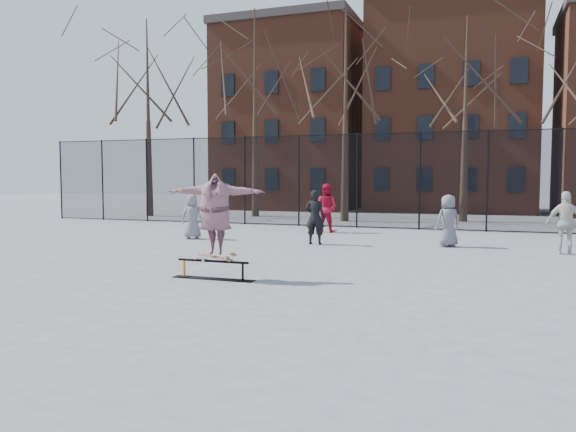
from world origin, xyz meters
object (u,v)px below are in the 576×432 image
(skater, at_px, (215,215))
(bystander_grey, at_px, (192,217))
(skate_rail, at_px, (213,272))
(bystander_extra, at_px, (448,221))
(bystander_black, at_px, (315,217))
(skateboard, at_px, (216,258))
(bystander_white, at_px, (566,223))
(bystander_red, at_px, (326,208))

(skater, relative_size, bystander_grey, 1.34)
(skate_rail, height_order, bystander_extra, bystander_extra)
(bystander_extra, bearing_deg, bystander_black, -23.89)
(skater, bearing_deg, skateboard, 0.00)
(bystander_grey, relative_size, bystander_black, 0.89)
(skate_rail, xyz_separation_m, bystander_white, (7.50, 6.79, 0.72))
(bystander_red, height_order, bystander_extra, bystander_red)
(bystander_grey, xyz_separation_m, bystander_white, (11.78, 0.09, 0.10))
(bystander_grey, distance_m, bystander_black, 4.49)
(bystander_black, bearing_deg, skateboard, 85.05)
(bystander_extra, bearing_deg, skate_rail, 25.30)
(bystander_red, bearing_deg, skate_rail, 106.03)
(bystander_white, bearing_deg, skater, 38.85)
(bystander_extra, bearing_deg, bystander_white, 134.31)
(bystander_grey, relative_size, bystander_extra, 0.96)
(skateboard, relative_size, bystander_white, 0.46)
(skateboard, relative_size, skater, 0.39)
(skateboard, bearing_deg, bystander_black, 88.77)
(bystander_black, relative_size, bystander_red, 0.92)
(bystander_grey, bearing_deg, bystander_white, 156.99)
(bystander_black, xyz_separation_m, bystander_red, (-0.76, 3.96, 0.07))
(bystander_red, bearing_deg, bystander_grey, 59.35)
(skateboard, distance_m, bystander_grey, 7.99)
(bystander_red, bearing_deg, skateboard, 106.40)
(bystander_black, bearing_deg, skater, 85.05)
(skate_rail, bearing_deg, bystander_black, 88.16)
(skater, xyz_separation_m, bystander_black, (0.14, 6.64, -0.48))
(bystander_grey, relative_size, bystander_red, 0.82)
(bystander_white, bearing_deg, bystander_red, -28.89)
(skate_rail, bearing_deg, skater, 0.00)
(bystander_black, bearing_deg, bystander_extra, -172.93)
(skate_rail, xyz_separation_m, bystander_black, (0.21, 6.64, 0.72))
(skater, bearing_deg, bystander_white, 27.19)
(bystander_grey, distance_m, bystander_white, 11.78)
(skate_rail, bearing_deg, skateboard, 0.00)
(skateboard, height_order, bystander_red, bystander_red)
(bystander_white, height_order, bystander_extra, bystander_white)
(bystander_grey, height_order, bystander_black, bystander_black)
(skateboard, xyz_separation_m, bystander_red, (-0.61, 10.60, 0.49))
(skater, relative_size, bystander_red, 1.10)
(skate_rail, bearing_deg, bystander_red, 92.93)
(skater, xyz_separation_m, bystander_white, (7.43, 6.79, -0.47))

